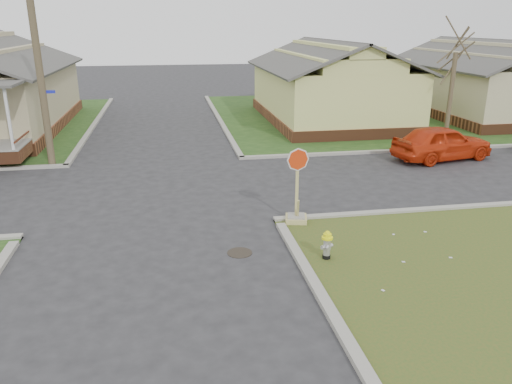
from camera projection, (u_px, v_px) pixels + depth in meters
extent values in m
plane|color=#262628|center=(152.00, 251.00, 12.83)|extent=(120.00, 120.00, 0.00)
cube|color=#1F4016|center=(494.00, 110.00, 33.22)|extent=(37.00, 19.00, 0.05)
cylinder|color=black|center=(240.00, 253.00, 12.73)|extent=(0.64, 0.64, 0.01)
cube|color=brown|center=(328.00, 116.00, 29.76)|extent=(7.20, 11.20, 0.60)
cube|color=#E4E687|center=(329.00, 88.00, 29.24)|extent=(7.00, 11.00, 2.60)
cube|color=brown|center=(480.00, 111.00, 31.40)|extent=(7.20, 11.20, 0.60)
cube|color=beige|center=(484.00, 85.00, 30.89)|extent=(7.00, 11.00, 2.60)
cylinder|color=#493E2A|center=(37.00, 52.00, 18.99)|extent=(0.28, 0.28, 9.00)
cylinder|color=#493E2A|center=(450.00, 98.00, 23.95)|extent=(0.22, 0.22, 4.20)
cylinder|color=black|center=(326.00, 256.00, 12.32)|extent=(0.20, 0.20, 0.09)
cylinder|color=#B3B2B7|center=(327.00, 247.00, 12.24)|extent=(0.17, 0.17, 0.42)
sphere|color=#B3B2B7|center=(327.00, 239.00, 12.17)|extent=(0.17, 0.17, 0.17)
cylinder|color=#F1F30C|center=(327.00, 238.00, 12.16)|extent=(0.27, 0.27, 0.05)
cylinder|color=#F1F30C|center=(327.00, 235.00, 12.14)|extent=(0.20, 0.20, 0.09)
sphere|color=#F1F30C|center=(327.00, 233.00, 12.12)|extent=(0.14, 0.14, 0.14)
cube|color=tan|center=(296.00, 219.00, 14.60)|extent=(0.61, 0.61, 0.15)
cube|color=gray|center=(296.00, 216.00, 14.57)|extent=(0.49, 0.49, 0.04)
cube|color=tan|center=(297.00, 184.00, 14.25)|extent=(0.09, 0.04, 2.08)
cylinder|color=red|center=(298.00, 160.00, 13.97)|extent=(0.56, 0.24, 0.59)
cylinder|color=silver|center=(298.00, 160.00, 13.99)|extent=(0.63, 0.27, 0.67)
imported|color=red|center=(442.00, 143.00, 21.16)|extent=(4.60, 2.54, 1.48)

